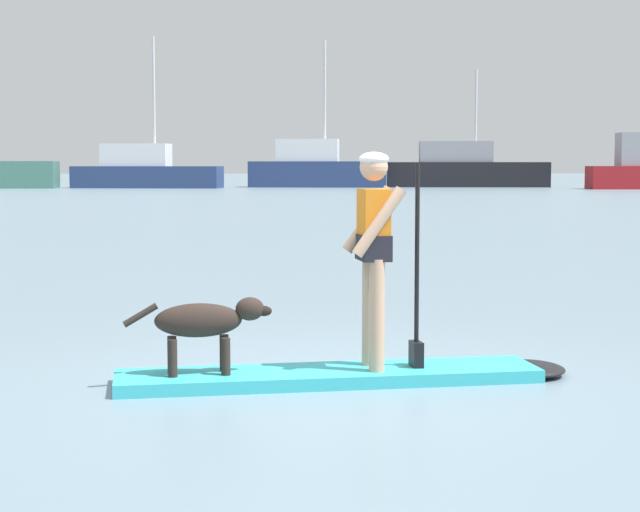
% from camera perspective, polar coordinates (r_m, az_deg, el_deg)
% --- Properties ---
extents(ground_plane, '(400.00, 400.00, 0.00)m').
position_cam_1_polar(ground_plane, '(8.08, 0.49, -7.00)').
color(ground_plane, slate).
extents(paddleboard, '(3.62, 1.01, 0.10)m').
position_cam_1_polar(paddleboard, '(8.11, 2.09, -6.59)').
color(paddleboard, '#33B2BF').
rests_on(paddleboard, ground_plane).
extents(person_paddler, '(0.63, 0.51, 1.69)m').
position_cam_1_polar(person_paddler, '(7.99, 3.09, 0.73)').
color(person_paddler, tan).
rests_on(person_paddler, paddleboard).
extents(dog, '(1.13, 0.29, 0.58)m').
position_cam_1_polar(dog, '(7.87, -6.39, -3.68)').
color(dog, '#2D231E').
rests_on(dog, paddleboard).
extents(moored_boat_outer, '(11.25, 4.66, 11.10)m').
position_cam_1_polar(moored_boat_outer, '(77.48, -9.69, 4.67)').
color(moored_boat_outer, navy).
rests_on(moored_boat_outer, ground_plane).
extents(moored_boat_port, '(10.76, 4.55, 11.13)m').
position_cam_1_polar(moored_boat_port, '(79.06, -0.24, 4.87)').
color(moored_boat_port, navy).
rests_on(moored_boat_port, ground_plane).
extents(moored_boat_center, '(12.62, 4.34, 9.05)m').
position_cam_1_polar(moored_boat_center, '(80.65, 8.02, 4.78)').
color(moored_boat_center, black).
rests_on(moored_boat_center, ground_plane).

